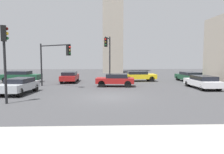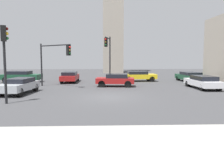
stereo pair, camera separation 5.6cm
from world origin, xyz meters
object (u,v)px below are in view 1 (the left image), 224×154
at_px(traffic_light_1, 108,50).
at_px(car_0, 115,80).
at_px(car_3, 203,82).
at_px(car_6, 21,76).
at_px(car_5, 138,76).
at_px(traffic_light_2, 55,55).
at_px(car_1, 190,76).
at_px(traffic_light_0, 5,50).
at_px(car_2, 19,85).
at_px(car_4, 70,77).

height_order(traffic_light_1, car_0, traffic_light_1).
relative_size(car_3, car_6, 0.95).
bearing_deg(car_5, car_6, 178.02).
distance_m(traffic_light_2, car_6, 7.93).
height_order(traffic_light_2, car_1, traffic_light_2).
bearing_deg(car_3, car_0, 76.00).
bearing_deg(traffic_light_0, car_0, 27.55).
relative_size(traffic_light_1, car_5, 1.24).
xyz_separation_m(car_0, car_2, (-8.30, -4.28, -0.01)).
xyz_separation_m(car_2, car_3, (16.79, 2.44, -0.03)).
distance_m(traffic_light_0, traffic_light_1, 12.71).
bearing_deg(car_5, car_1, -9.63).
bearing_deg(car_6, car_2, -64.05).
distance_m(traffic_light_1, car_3, 10.69).
bearing_deg(car_0, traffic_light_1, -68.20).
bearing_deg(traffic_light_1, traffic_light_0, -20.11).
distance_m(traffic_light_2, car_5, 11.25).
bearing_deg(car_0, car_4, -32.54).
distance_m(traffic_light_1, car_4, 5.99).
height_order(traffic_light_0, car_2, traffic_light_0).
relative_size(traffic_light_2, car_6, 0.92).
bearing_deg(car_5, car_3, -56.61).
height_order(car_1, car_5, car_5).
bearing_deg(traffic_light_2, car_1, 52.48).
bearing_deg(car_2, car_1, 121.65).
distance_m(traffic_light_0, car_5, 17.42).
relative_size(traffic_light_1, traffic_light_2, 1.23).
distance_m(car_1, car_2, 20.06).
distance_m(traffic_light_2, car_4, 5.36).
relative_size(car_2, car_3, 0.92).
height_order(traffic_light_0, car_5, traffic_light_0).
bearing_deg(car_1, traffic_light_1, 96.16).
bearing_deg(traffic_light_1, car_2, -35.76).
distance_m(traffic_light_0, car_3, 17.51).
bearing_deg(car_6, car_3, -12.82).
relative_size(traffic_light_1, car_3, 1.19).
bearing_deg(car_3, car_2, 96.50).
distance_m(car_3, car_5, 8.71).
height_order(traffic_light_2, car_6, traffic_light_2).
bearing_deg(traffic_light_2, car_6, 172.92).
height_order(traffic_light_1, car_2, traffic_light_1).
bearing_deg(car_4, car_2, 161.50).
height_order(traffic_light_2, car_0, traffic_light_2).
height_order(car_0, car_6, car_6).
bearing_deg(traffic_light_2, car_5, 65.92).
bearing_deg(car_2, traffic_light_2, 157.69).
xyz_separation_m(traffic_light_0, car_5, (10.83, 13.35, -2.80)).
distance_m(car_2, car_5, 14.91).
bearing_deg(car_0, car_2, 32.59).
height_order(car_3, car_6, car_6).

